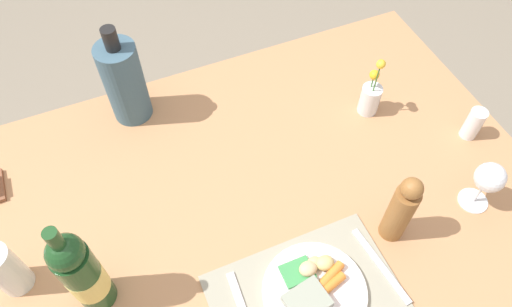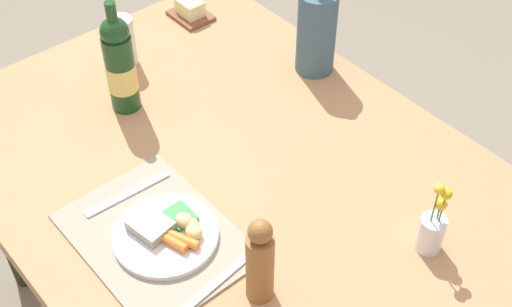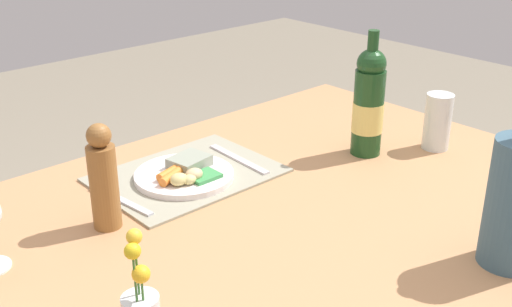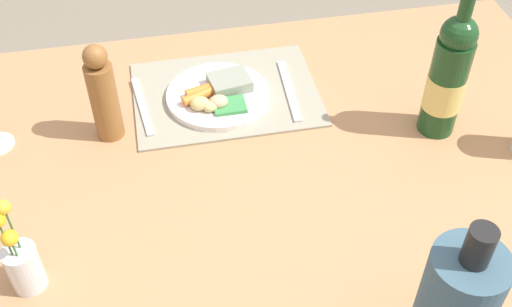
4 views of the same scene
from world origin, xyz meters
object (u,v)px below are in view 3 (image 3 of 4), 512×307
dining_table (272,238)px  knife (121,200)px  pepper_mill (103,179)px  water_tumbler (437,125)px  dinner_plate (185,173)px  fork (238,159)px  wine_bottle (369,104)px

dining_table → knife: knife is taller
pepper_mill → knife: bearing=-135.9°
water_tumbler → pepper_mill: (0.84, -0.22, 0.04)m
dinner_plate → fork: size_ratio=1.07×
water_tumbler → wine_bottle: (0.16, -0.10, 0.07)m
dining_table → knife: bearing=-48.5°
dining_table → fork: (-0.11, -0.24, 0.08)m
knife → wine_bottle: (-0.61, 0.18, 0.13)m
dinner_plate → dining_table: bearing=101.8°
fork → pepper_mill: pepper_mill is taller
water_tumbler → wine_bottle: size_ratio=0.46×
fork → pepper_mill: bearing=11.3°
fork → water_tumbler: size_ratio=1.48×
dining_table → dinner_plate: dinner_plate is taller
fork → knife: bearing=1.3°
knife → water_tumbler: size_ratio=1.38×
pepper_mill → fork: bearing=-171.6°
fork → pepper_mill: (0.40, 0.06, 0.10)m
dinner_plate → pepper_mill: 0.26m
pepper_mill → wine_bottle: 0.69m
dining_table → pepper_mill: pepper_mill is taller
knife → water_tumbler: bearing=153.2°
fork → pepper_mill: 0.42m
wine_bottle → pepper_mill: bearing=-9.7°
pepper_mill → dining_table: bearing=148.2°
fork → wine_bottle: wine_bottle is taller
knife → fork: bearing=172.0°
dinner_plate → water_tumbler: bearing=155.0°
wine_bottle → fork: bearing=-32.2°
dining_table → knife: (0.22, -0.25, 0.08)m
water_tumbler → wine_bottle: 0.20m
fork → pepper_mill: size_ratio=0.98×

